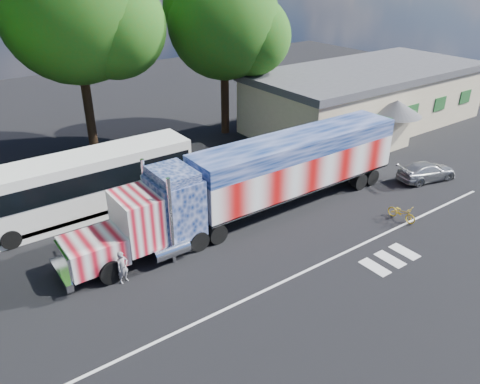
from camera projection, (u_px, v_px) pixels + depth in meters
ground at (272, 243)px, 25.67m from camera, size 100.00×100.00×0.00m
lane_markings at (345, 265)px, 23.82m from camera, size 30.00×2.67×0.01m
semi_truck at (263, 177)px, 27.58m from camera, size 22.25×3.51×4.74m
coach_bus at (87, 184)px, 27.84m from camera, size 12.89×3.00×3.75m
hall_building at (366, 97)px, 42.76m from camera, size 22.40×12.80×5.20m
parked_car at (427, 171)px, 32.68m from camera, size 4.70×2.75×1.28m
woman at (123, 267)px, 22.22m from camera, size 0.70×0.56×1.68m
bicycle at (402, 213)px, 27.71m from camera, size 0.80×1.86×0.95m
tree_n_mid at (77, 8)px, 32.77m from camera, size 11.22×10.69×16.24m
tree_ne_a at (226, 23)px, 37.77m from camera, size 9.62×9.16×13.92m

